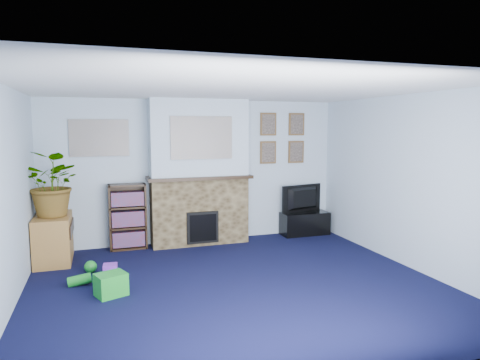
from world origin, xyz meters
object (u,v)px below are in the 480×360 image
object	(u,v)px
bookshelf	(128,218)
sideboard	(53,238)
television	(305,199)
tv_stand	(305,222)

from	to	relation	value
bookshelf	sideboard	world-z (taller)	bookshelf
bookshelf	sideboard	xyz separation A→B (m)	(-1.07, -0.36, -0.15)
television	bookshelf	bearing A→B (deg)	-14.03
tv_stand	television	world-z (taller)	television
tv_stand	sideboard	xyz separation A→B (m)	(-4.19, -0.28, 0.12)
bookshelf	sideboard	size ratio (longest dim) A/B	1.20
television	sideboard	bearing A→B (deg)	-8.89
tv_stand	bookshelf	xyz separation A→B (m)	(-3.12, 0.08, 0.28)
television	sideboard	world-z (taller)	television
bookshelf	sideboard	bearing A→B (deg)	-161.65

